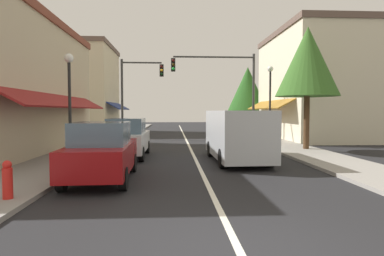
% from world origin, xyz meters
% --- Properties ---
extents(ground_plane, '(80.00, 80.00, 0.00)m').
position_xyz_m(ground_plane, '(0.00, 18.00, 0.00)').
color(ground_plane, black).
extents(sidewalk_left, '(2.60, 56.00, 0.12)m').
position_xyz_m(sidewalk_left, '(-5.50, 18.00, 0.06)').
color(sidewalk_left, gray).
rests_on(sidewalk_left, ground).
extents(sidewalk_right, '(2.60, 56.00, 0.12)m').
position_xyz_m(sidewalk_right, '(5.50, 18.00, 0.06)').
color(sidewalk_right, gray).
rests_on(sidewalk_right, ground).
extents(lane_center_stripe, '(0.14, 52.00, 0.01)m').
position_xyz_m(lane_center_stripe, '(0.00, 18.00, 0.00)').
color(lane_center_stripe, silver).
rests_on(lane_center_stripe, ground).
extents(storefront_right_block, '(7.28, 10.20, 8.10)m').
position_xyz_m(storefront_right_block, '(9.78, 20.00, 4.05)').
color(storefront_right_block, beige).
rests_on(storefront_right_block, ground).
extents(storefront_far_left, '(6.74, 8.20, 8.41)m').
position_xyz_m(storefront_far_left, '(-9.51, 28.00, 4.21)').
color(storefront_far_left, beige).
rests_on(storefront_far_left, ground).
extents(parked_car_nearest_left, '(1.87, 4.14, 1.77)m').
position_xyz_m(parked_car_nearest_left, '(-3.12, 5.48, 0.88)').
color(parked_car_nearest_left, maroon).
rests_on(parked_car_nearest_left, ground).
extents(parked_car_second_left, '(1.81, 4.12, 1.77)m').
position_xyz_m(parked_car_second_left, '(-3.06, 10.51, 0.88)').
color(parked_car_second_left, silver).
rests_on(parked_car_second_left, ground).
extents(van_in_lane, '(2.10, 5.23, 2.12)m').
position_xyz_m(van_in_lane, '(1.68, 8.99, 1.15)').
color(van_in_lane, '#B2B7BC').
rests_on(van_in_lane, ground).
extents(traffic_signal_mast_arm, '(5.98, 0.50, 6.17)m').
position_xyz_m(traffic_signal_mast_arm, '(2.79, 18.75, 4.25)').
color(traffic_signal_mast_arm, '#333333').
rests_on(traffic_signal_mast_arm, ground).
extents(traffic_signal_left_corner, '(3.24, 0.50, 6.00)m').
position_xyz_m(traffic_signal_left_corner, '(-3.79, 20.64, 3.95)').
color(traffic_signal_left_corner, '#333333').
rests_on(traffic_signal_left_corner, ground).
extents(street_lamp_left_near, '(0.36, 0.36, 4.36)m').
position_xyz_m(street_lamp_left_near, '(-5.07, 8.83, 2.98)').
color(street_lamp_left_near, black).
rests_on(street_lamp_left_near, ground).
extents(street_lamp_right_mid, '(0.36, 0.36, 4.86)m').
position_xyz_m(street_lamp_right_mid, '(4.99, 15.40, 3.27)').
color(street_lamp_right_mid, black).
rests_on(street_lamp_right_mid, ground).
extents(tree_right_near, '(3.27, 3.27, 6.47)m').
position_xyz_m(tree_right_near, '(6.02, 12.33, 4.65)').
color(tree_right_near, '#4C331E').
rests_on(tree_right_near, ground).
extents(tree_right_far, '(3.86, 3.86, 6.28)m').
position_xyz_m(tree_right_far, '(6.15, 26.54, 4.15)').
color(tree_right_far, '#4C331E').
rests_on(tree_right_far, ground).
extents(fire_hydrant, '(0.22, 0.22, 0.87)m').
position_xyz_m(fire_hydrant, '(-4.71, 3.06, 0.55)').
color(fire_hydrant, red).
rests_on(fire_hydrant, ground).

